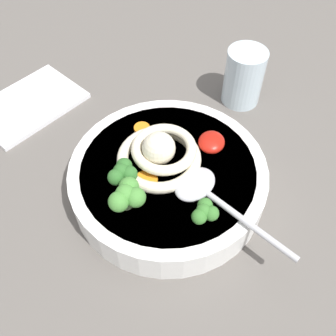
{
  "coord_description": "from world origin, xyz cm",
  "views": [
    {
      "loc": [
        -34.09,
        -10.09,
        49.25
      ],
      "look_at": [
        -3.9,
        -2.09,
        9.19
      ],
      "focal_mm": 40.81,
      "sensor_mm": 36.0,
      "label": 1
    }
  ],
  "objects_px": {
    "soup_spoon": "(203,190)",
    "drinking_glass": "(244,77)",
    "soup_bowl": "(168,179)",
    "folded_napkin": "(29,104)",
    "noodle_pile": "(160,153)"
  },
  "relations": [
    {
      "from": "soup_bowl",
      "to": "folded_napkin",
      "type": "distance_m",
      "value": 0.3
    },
    {
      "from": "drinking_glass",
      "to": "soup_bowl",
      "type": "bearing_deg",
      "value": 161.82
    },
    {
      "from": "noodle_pile",
      "to": "drinking_glass",
      "type": "bearing_deg",
      "value": -22.04
    },
    {
      "from": "soup_spoon",
      "to": "drinking_glass",
      "type": "xyz_separation_m",
      "value": [
        0.25,
        -0.02,
        -0.01
      ]
    },
    {
      "from": "soup_bowl",
      "to": "drinking_glass",
      "type": "relative_size",
      "value": 2.79
    },
    {
      "from": "soup_bowl",
      "to": "drinking_glass",
      "type": "xyz_separation_m",
      "value": [
        0.22,
        -0.07,
        0.02
      ]
    },
    {
      "from": "soup_bowl",
      "to": "folded_napkin",
      "type": "xyz_separation_m",
      "value": [
        0.11,
        0.27,
        -0.02
      ]
    },
    {
      "from": "soup_bowl",
      "to": "soup_spoon",
      "type": "height_order",
      "value": "soup_spoon"
    },
    {
      "from": "soup_spoon",
      "to": "folded_napkin",
      "type": "bearing_deg",
      "value": -174.16
    },
    {
      "from": "soup_bowl",
      "to": "folded_napkin",
      "type": "bearing_deg",
      "value": 68.6
    },
    {
      "from": "drinking_glass",
      "to": "folded_napkin",
      "type": "height_order",
      "value": "drinking_glass"
    },
    {
      "from": "noodle_pile",
      "to": "soup_spoon",
      "type": "relative_size",
      "value": 0.74
    },
    {
      "from": "soup_bowl",
      "to": "soup_spoon",
      "type": "bearing_deg",
      "value": -118.44
    },
    {
      "from": "noodle_pile",
      "to": "folded_napkin",
      "type": "relative_size",
      "value": 0.72
    },
    {
      "from": "soup_bowl",
      "to": "folded_napkin",
      "type": "height_order",
      "value": "soup_bowl"
    }
  ]
}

